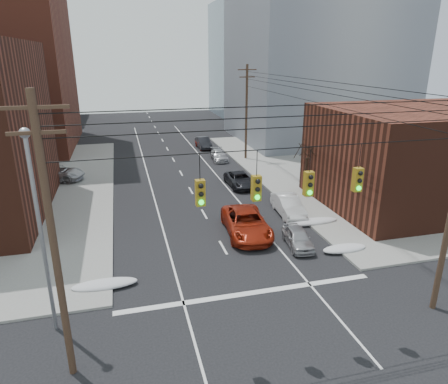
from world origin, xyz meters
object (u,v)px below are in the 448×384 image
lot_car_a (17,196)px  lot_car_b (55,173)px  parked_car_d (219,155)px  parked_car_e (203,143)px  parked_car_b (288,205)px  parked_car_f (203,143)px  parked_car_a (298,238)px  parked_car_c (240,180)px  red_pickup (246,223)px

lot_car_a → lot_car_b: lot_car_b is taller
parked_car_d → parked_car_e: 6.85m
parked_car_b → lot_car_b: lot_car_b is taller
parked_car_f → lot_car_b: bearing=-147.6°
parked_car_a → parked_car_b: 5.53m
parked_car_c → lot_car_b: 18.28m
red_pickup → parked_car_b: size_ratio=1.31×
parked_car_b → red_pickup: bearing=-143.9°
parked_car_b → lot_car_b: 23.37m
parked_car_d → lot_car_a: lot_car_a is taller
parked_car_f → lot_car_b: (-17.29, -11.33, 0.20)m
parked_car_b → lot_car_b: bearing=148.5°
lot_car_a → parked_car_e: bearing=-30.5°
red_pickup → lot_car_a: 19.77m
parked_car_f → parked_car_a: bearing=-90.8°
red_pickup → lot_car_b: lot_car_b is taller
red_pickup → parked_car_f: red_pickup is taller
lot_car_b → parked_car_d: bearing=-60.7°
parked_car_c → lot_car_b: lot_car_b is taller
parked_car_d → parked_car_f: bearing=98.2°
red_pickup → parked_car_e: size_ratio=1.49×
parked_car_a → red_pickup: bearing=143.1°
parked_car_c → lot_car_a: 19.55m
red_pickup → parked_car_c: bearing=80.3°
parked_car_f → parked_car_c: bearing=-90.8°
parked_car_c → parked_car_e: bearing=89.5°
parked_car_c → parked_car_e: size_ratio=1.17×
parked_car_c → parked_car_f: size_ratio=1.08×
lot_car_a → lot_car_b: size_ratio=0.69×
red_pickup → lot_car_b: bearing=136.5°
parked_car_b → lot_car_b: (-18.89, 13.75, 0.16)m
parked_car_d → parked_car_b: bearing=-82.2°
parked_car_e → parked_car_d: bearing=-88.3°
lot_car_a → lot_car_b: (2.25, 6.04, 0.14)m
lot_car_a → red_pickup: bearing=-103.5°
parked_car_f → parked_car_e: bearing=-90.8°
lot_car_a → parked_car_a: bearing=-105.5°
parked_car_c → parked_car_e: 17.12m
parked_car_a → parked_car_d: 23.42m
red_pickup → parked_car_d: bearing=86.1°
parked_car_e → lot_car_b: 20.61m
parked_car_e → lot_car_a: bearing=-140.8°
parked_car_c → lot_car_a: (-19.55, -0.13, 0.12)m
parked_car_a → parked_car_f: (0.00, 30.36, 0.11)m
parked_car_d → parked_car_f: (-0.47, 6.95, 0.12)m
parked_car_b → parked_car_c: 8.00m
parked_car_e → lot_car_b: bearing=-149.3°
parked_car_c → lot_car_b: size_ratio=0.86×
parked_car_d → parked_car_c: bearing=-88.4°
red_pickup → parked_car_f: size_ratio=1.37×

